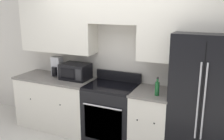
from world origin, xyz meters
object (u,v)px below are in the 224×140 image
at_px(microwave, 76,71).
at_px(bottle, 157,88).
at_px(oven_range, 111,112).
at_px(refrigerator, 203,99).

xyz_separation_m(microwave, bottle, (1.46, -0.20, -0.03)).
relative_size(oven_range, bottle, 4.09).
bearing_deg(microwave, refrigerator, -0.90).
bearing_deg(refrigerator, bottle, -164.48).
bearing_deg(bottle, refrigerator, 15.52).
distance_m(oven_range, refrigerator, 1.43).
height_order(refrigerator, bottle, refrigerator).
relative_size(refrigerator, bottle, 6.83).
relative_size(microwave, bottle, 1.78).
bearing_deg(oven_range, refrigerator, 1.25).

